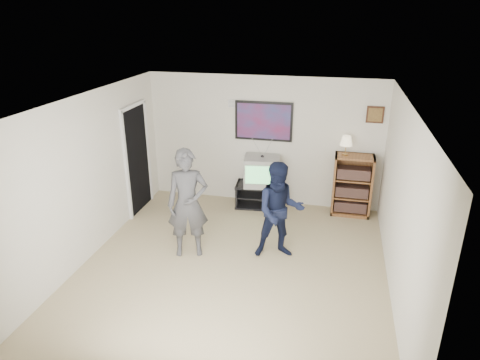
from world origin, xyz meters
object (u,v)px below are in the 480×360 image
at_px(media_stand, 260,195).
at_px(bookshelf, 352,185).
at_px(crt_television, 262,171).
at_px(person_short, 280,211).
at_px(person_tall, 188,204).

distance_m(media_stand, bookshelf, 1.76).
relative_size(crt_television, person_short, 0.43).
bearing_deg(person_tall, person_short, -8.36).
height_order(crt_television, person_tall, person_tall).
bearing_deg(person_tall, bookshelf, 20.38).
distance_m(media_stand, crt_television, 0.51).
bearing_deg(person_tall, media_stand, 50.21).
xyz_separation_m(crt_television, person_tall, (-0.79, -1.97, 0.12)).
bearing_deg(media_stand, bookshelf, -2.73).
distance_m(crt_television, bookshelf, 1.70).
bearing_deg(media_stand, person_short, -74.60).
relative_size(crt_television, person_tall, 0.38).
relative_size(media_stand, person_tall, 0.55).
bearing_deg(bookshelf, crt_television, -178.31).
distance_m(bookshelf, person_short, 2.10).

